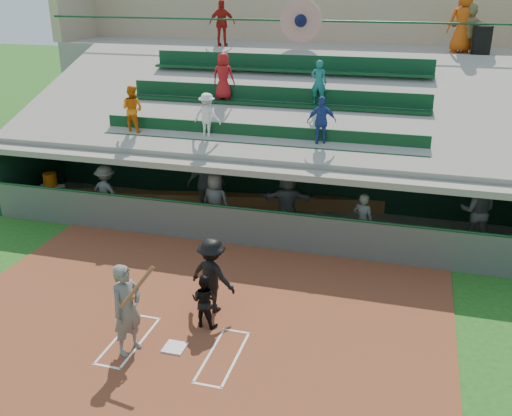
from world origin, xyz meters
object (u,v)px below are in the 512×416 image
(batter_at_plate, at_px, (127,309))
(trash_bin, at_px, (482,40))
(catcher, at_px, (204,300))
(white_table, at_px, (51,196))
(water_cooler, at_px, (50,180))
(home_plate, at_px, (175,347))

(batter_at_plate, distance_m, trash_bin, 14.92)
(catcher, relative_size, white_table, 1.59)
(batter_at_plate, xyz_separation_m, white_table, (-6.17, 6.47, -0.60))
(trash_bin, bearing_deg, water_cooler, -155.29)
(trash_bin, bearing_deg, batter_at_plate, -119.00)
(water_cooler, xyz_separation_m, trash_bin, (13.11, 6.03, 4.15))
(home_plate, height_order, trash_bin, trash_bin)
(water_cooler, bearing_deg, batter_at_plate, -46.59)
(batter_at_plate, distance_m, water_cooler, 8.96)
(water_cooler, bearing_deg, home_plate, -41.68)
(water_cooler, bearing_deg, white_table, -104.90)
(white_table, bearing_deg, home_plate, -44.31)
(catcher, xyz_separation_m, white_table, (-7.29, 5.21, -0.25))
(white_table, height_order, trash_bin, trash_bin)
(white_table, distance_m, trash_bin, 15.21)
(batter_at_plate, xyz_separation_m, trash_bin, (6.95, 12.55, 4.09))
(batter_at_plate, relative_size, catcher, 1.63)
(white_table, xyz_separation_m, trash_bin, (13.13, 6.08, 4.70))
(catcher, bearing_deg, water_cooler, -30.15)
(home_plate, height_order, catcher, catcher)
(home_plate, distance_m, trash_bin, 14.59)
(batter_at_plate, relative_size, trash_bin, 2.10)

